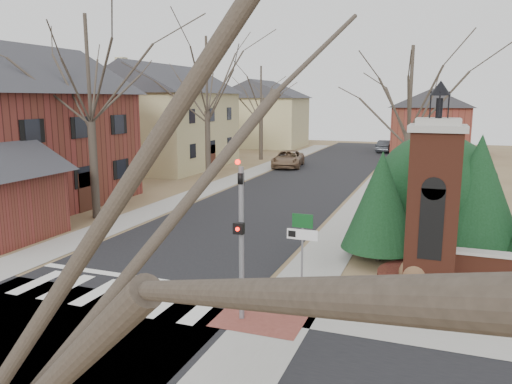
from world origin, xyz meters
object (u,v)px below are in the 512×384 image
at_px(brick_gate_monument, 432,220).
at_px(pickup_truck, 288,159).
at_px(traffic_signal_pole, 241,227).
at_px(distant_car, 386,146).
at_px(sign_post, 302,241).

distance_m(brick_gate_monument, pickup_truck, 28.45).
xyz_separation_m(traffic_signal_pole, distant_car, (-0.90, 45.83, -1.91)).
height_order(sign_post, distant_car, sign_post).
relative_size(traffic_signal_pole, sign_post, 1.64).
distance_m(traffic_signal_pole, sign_post, 2.02).
bearing_deg(pickup_truck, sign_post, -80.94).
height_order(brick_gate_monument, pickup_truck, brick_gate_monument).
bearing_deg(pickup_truck, brick_gate_monument, -72.54).
bearing_deg(distant_car, traffic_signal_pole, 98.74).
bearing_deg(brick_gate_monument, traffic_signal_pole, -136.76).
bearing_deg(sign_post, pickup_truck, 107.42).
bearing_deg(brick_gate_monument, distant_car, 97.70).
relative_size(traffic_signal_pole, brick_gate_monument, 0.69).
xyz_separation_m(sign_post, distant_car, (-2.19, 44.41, -1.27)).
height_order(brick_gate_monument, distant_car, brick_gate_monument).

